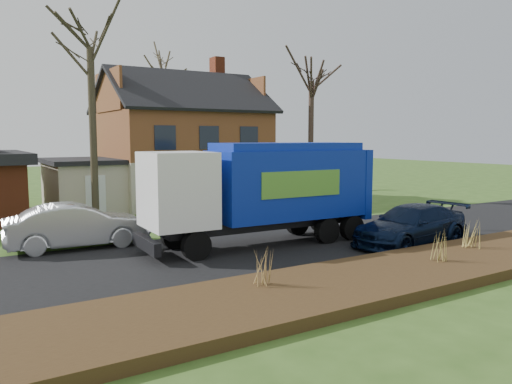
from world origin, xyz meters
TOP-DOWN VIEW (x-y plane):
  - ground at (0.00, 0.00)m, footprint 120.00×120.00m
  - road at (0.00, 0.00)m, footprint 80.00×7.00m
  - mulch_verge at (0.00, -5.30)m, footprint 80.00×3.50m
  - main_house at (1.49, 13.91)m, footprint 12.95×8.95m
  - garbage_truck at (-0.46, 0.53)m, footprint 8.97×2.66m
  - silver_sedan at (-6.62, 3.63)m, footprint 5.04×1.99m
  - navy_wagon at (4.11, -2.38)m, footprint 5.31×2.56m
  - tree_front_west at (-4.51, 9.57)m, footprint 3.86×3.86m
  - tree_front_east at (9.10, 10.14)m, footprint 3.86×3.86m
  - tree_back at (4.04, 22.24)m, footprint 3.80×3.80m
  - grass_clump_west at (-3.96, -4.67)m, footprint 0.38×0.31m
  - grass_clump_mid at (2.00, -5.37)m, footprint 0.34×0.28m
  - grass_clump_east at (4.38, -4.78)m, footprint 0.39×0.32m

SIDE VIEW (x-z plane):
  - ground at x=0.00m, z-range 0.00..0.00m
  - road at x=0.00m, z-range 0.00..0.02m
  - mulch_verge at x=0.00m, z-range 0.00..0.30m
  - navy_wagon at x=4.11m, z-range 0.00..1.49m
  - grass_clump_mid at x=2.00m, z-range 0.30..1.25m
  - grass_clump_east at x=4.38m, z-range 0.30..1.26m
  - grass_clump_west at x=-3.96m, z-range 0.30..1.30m
  - silver_sedan at x=-6.62m, z-range 0.00..1.63m
  - garbage_truck at x=-0.46m, z-range 0.29..4.10m
  - main_house at x=1.49m, z-range -0.60..8.66m
  - tree_front_east at x=9.10m, z-range 3.36..14.09m
  - tree_front_west at x=-4.51m, z-range 3.71..15.18m
  - tree_back at x=4.04m, z-range 4.01..16.03m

